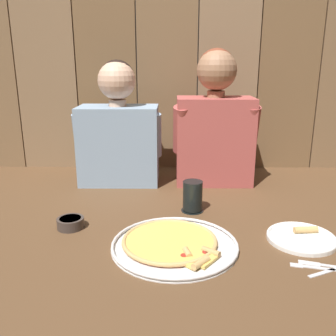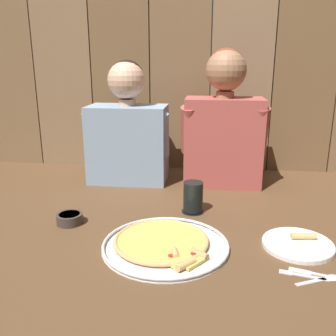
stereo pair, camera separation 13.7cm
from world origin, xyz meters
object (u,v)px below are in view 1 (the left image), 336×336
at_px(pizza_tray, 173,244).
at_px(diner_right, 215,123).
at_px(dinner_plate, 301,237).
at_px(dipping_bowl, 71,222).
at_px(diner_left, 119,130).
at_px(drinking_glass, 193,196).

height_order(pizza_tray, diner_right, diner_right).
distance_m(pizza_tray, dinner_plate, 0.42).
xyz_separation_m(pizza_tray, dipping_bowl, (-0.36, 0.13, 0.01)).
bearing_deg(diner_left, pizza_tray, -68.60).
xyz_separation_m(dinner_plate, dipping_bowl, (-0.78, 0.09, 0.01)).
xyz_separation_m(pizza_tray, drinking_glass, (0.08, 0.29, 0.05)).
bearing_deg(pizza_tray, drinking_glass, 75.19).
xyz_separation_m(dipping_bowl, diner_right, (0.56, 0.52, 0.27)).
xyz_separation_m(dinner_plate, diner_right, (-0.23, 0.61, 0.28)).
distance_m(dinner_plate, drinking_glass, 0.43).
bearing_deg(dipping_bowl, drinking_glass, 19.69).
relative_size(drinking_glass, diner_left, 0.21).
bearing_deg(dinner_plate, drinking_glass, 144.89).
relative_size(dinner_plate, diner_left, 0.39).
distance_m(dipping_bowl, diner_right, 0.81).
relative_size(dinner_plate, drinking_glass, 1.84).
distance_m(diner_left, diner_right, 0.45).
bearing_deg(dinner_plate, diner_right, 110.42).
relative_size(dipping_bowl, diner_left, 0.16).
xyz_separation_m(dipping_bowl, diner_left, (0.11, 0.52, 0.23)).
xyz_separation_m(dinner_plate, drinking_glass, (-0.35, 0.24, 0.05)).
bearing_deg(diner_left, drinking_glass, -47.55).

